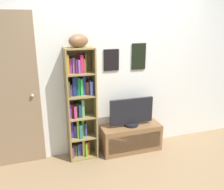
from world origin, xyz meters
TOP-DOWN VIEW (x-y plane):
  - ground at (0.00, 0.00)m, footprint 5.20×5.20m
  - back_wall at (0.00, 1.13)m, footprint 4.80×0.08m
  - bookshelf at (-0.62, 1.00)m, footprint 0.40×0.27m
  - football at (-0.60, 0.96)m, footprint 0.34×0.29m
  - tv_stand at (0.15, 0.92)m, footprint 0.93×0.36m
  - television at (0.15, 0.92)m, footprint 0.68×0.22m
  - door at (-1.56, 1.08)m, footprint 0.84×0.09m

SIDE VIEW (x-z plane):
  - ground at x=0.00m, z-range -0.04..0.00m
  - tv_stand at x=0.15m, z-range 0.00..0.42m
  - television at x=0.15m, z-range 0.41..0.85m
  - bookshelf at x=-0.62m, z-range -0.01..1.62m
  - door at x=-1.56m, z-range 0.00..2.09m
  - back_wall at x=0.00m, z-range 0.00..2.44m
  - football at x=-0.60m, z-range 1.63..1.80m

